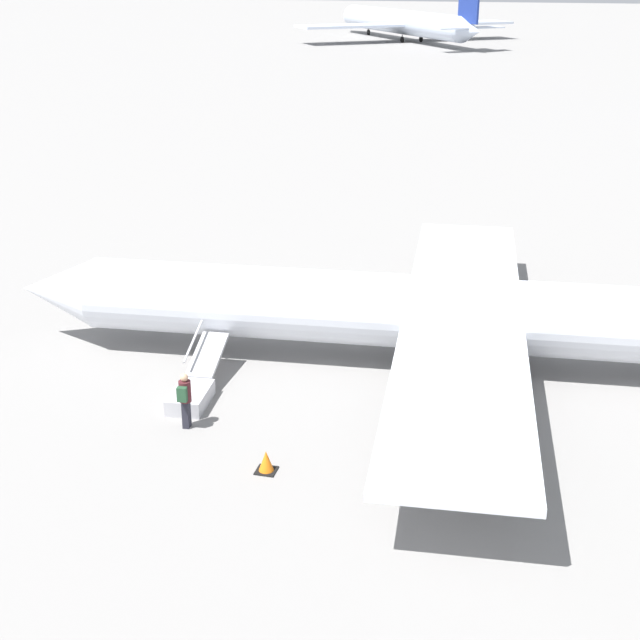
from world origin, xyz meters
The scene contains 6 objects.
ground_plane centered at (0.00, 0.00, 0.00)m, with size 600.00×600.00×0.00m, color gray.
airplane_main centered at (-0.90, -0.08, 1.95)m, with size 29.49×22.44×6.51m.
airplane_far_center centered at (23.74, -132.76, 3.13)m, with size 35.48×44.25×10.53m.
boarding_stairs centered at (6.65, 4.41, 0.37)m, with size 1.40×4.09×1.65m.
passenger centered at (6.17, 6.20, 1.00)m, with size 0.36×0.55×1.74m.
traffic_cone_near_stairs centered at (3.14, 7.92, 0.28)m, with size 0.56×0.56×0.61m.
Camera 1 is at (-3.57, 27.66, 12.79)m, focal length 50.00 mm.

